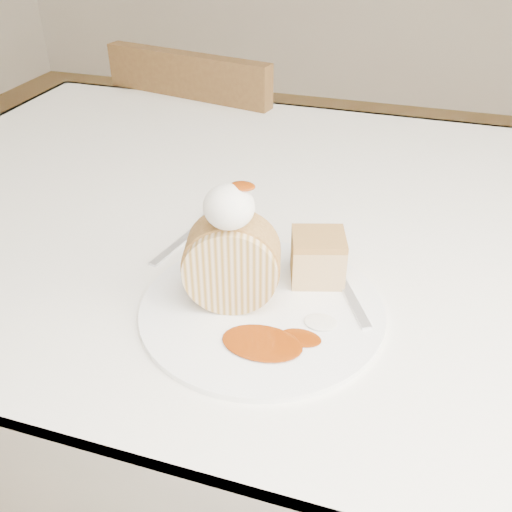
% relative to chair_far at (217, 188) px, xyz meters
% --- Properties ---
extents(table, '(1.40, 0.90, 0.75)m').
position_rel_chair_far_xyz_m(table, '(0.36, -0.53, 0.18)').
color(table, white).
rests_on(table, ground).
extents(chair_far, '(0.47, 0.47, 0.84)m').
position_rel_chair_far_xyz_m(chair_far, '(0.00, 0.00, 0.00)').
color(chair_far, brown).
rests_on(chair_far, ground).
extents(plate, '(0.33, 0.33, 0.01)m').
position_rel_chair_far_xyz_m(plate, '(0.35, -0.76, 0.27)').
color(plate, white).
rests_on(plate, table).
extents(roulade_slice, '(0.11, 0.08, 0.10)m').
position_rel_chair_far_xyz_m(roulade_slice, '(0.31, -0.76, 0.33)').
color(roulade_slice, '#CCB38E').
rests_on(roulade_slice, plate).
extents(cake_chunk, '(0.07, 0.07, 0.05)m').
position_rel_chair_far_xyz_m(cake_chunk, '(0.39, -0.69, 0.30)').
color(cake_chunk, '#A8793F').
rests_on(cake_chunk, plate).
extents(whipped_cream, '(0.05, 0.05, 0.05)m').
position_rel_chair_far_xyz_m(whipped_cream, '(0.32, -0.77, 0.40)').
color(whipped_cream, silver).
rests_on(whipped_cream, roulade_slice).
extents(caramel_drizzle, '(0.03, 0.02, 0.01)m').
position_rel_chair_far_xyz_m(caramel_drizzle, '(0.33, -0.76, 0.42)').
color(caramel_drizzle, '#772A04').
rests_on(caramel_drizzle, whipped_cream).
extents(caramel_pool, '(0.10, 0.08, 0.00)m').
position_rel_chair_far_xyz_m(caramel_pool, '(0.37, -0.82, 0.28)').
color(caramel_pool, '#772A04').
rests_on(caramel_pool, plate).
extents(fork, '(0.09, 0.15, 0.00)m').
position_rel_chair_far_xyz_m(fork, '(0.44, -0.72, 0.28)').
color(fork, silver).
rests_on(fork, plate).
extents(spoon, '(0.05, 0.14, 0.00)m').
position_rel_chair_far_xyz_m(spoon, '(0.21, -0.66, 0.27)').
color(spoon, silver).
rests_on(spoon, table).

